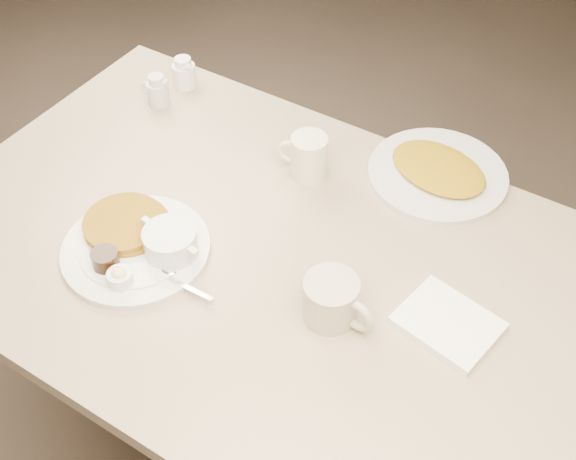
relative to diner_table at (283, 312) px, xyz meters
The scene contains 8 objects.
diner_table is the anchor object (origin of this frame).
main_plate 0.34m from the diner_table, 153.32° to the right, with size 0.38×0.33×0.07m.
coffee_mug_near 0.27m from the diner_table, 23.90° to the right, with size 0.15×0.11×0.09m.
napkin 0.39m from the diner_table, ahead, with size 0.19×0.17×0.02m.
coffee_mug_far 0.34m from the diner_table, 110.32° to the left, with size 0.12×0.10×0.10m.
creamer_left 0.64m from the diner_table, 152.91° to the left, with size 0.08×0.06×0.08m.
creamer_right 0.68m from the diner_table, 145.08° to the left, with size 0.08×0.06×0.08m.
hash_plate 0.46m from the diner_table, 67.86° to the left, with size 0.37×0.37×0.04m.
Camera 1 is at (0.50, -0.78, 1.82)m, focal length 44.44 mm.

